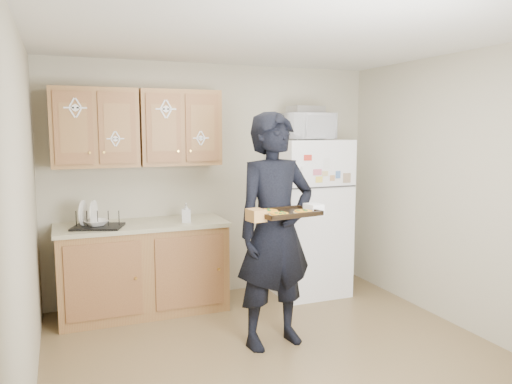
{
  "coord_description": "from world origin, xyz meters",
  "views": [
    {
      "loc": [
        -1.58,
        -3.39,
        1.82
      ],
      "look_at": [
        -0.06,
        0.45,
        1.29
      ],
      "focal_mm": 35.0,
      "sensor_mm": 36.0,
      "label": 1
    }
  ],
  "objects_px": {
    "microwave": "(308,126)",
    "dish_rack": "(98,218)",
    "refrigerator": "(308,217)",
    "person": "(275,231)",
    "baking_tray": "(286,213)"
  },
  "relations": [
    {
      "from": "refrigerator",
      "to": "person",
      "type": "xyz_separation_m",
      "value": [
        -0.89,
        -1.11,
        0.13
      ]
    },
    {
      "from": "person",
      "to": "refrigerator",
      "type": "bearing_deg",
      "value": 43.05
    },
    {
      "from": "refrigerator",
      "to": "baking_tray",
      "type": "height_order",
      "value": "refrigerator"
    },
    {
      "from": "baking_tray",
      "to": "dish_rack",
      "type": "height_order",
      "value": "baking_tray"
    },
    {
      "from": "refrigerator",
      "to": "microwave",
      "type": "height_order",
      "value": "microwave"
    },
    {
      "from": "person",
      "to": "microwave",
      "type": "distance_m",
      "value": 1.61
    },
    {
      "from": "person",
      "to": "dish_rack",
      "type": "bearing_deg",
      "value": 132.67
    },
    {
      "from": "baking_tray",
      "to": "dish_rack",
      "type": "xyz_separation_m",
      "value": [
        -1.29,
        1.38,
        -0.19
      ]
    },
    {
      "from": "refrigerator",
      "to": "dish_rack",
      "type": "distance_m",
      "value": 2.22
    },
    {
      "from": "dish_rack",
      "to": "person",
      "type": "bearing_deg",
      "value": -38.98
    },
    {
      "from": "microwave",
      "to": "dish_rack",
      "type": "relative_size",
      "value": 1.17
    },
    {
      "from": "dish_rack",
      "to": "baking_tray",
      "type": "bearing_deg",
      "value": -46.85
    },
    {
      "from": "refrigerator",
      "to": "microwave",
      "type": "relative_size",
      "value": 3.32
    },
    {
      "from": "baking_tray",
      "to": "microwave",
      "type": "xyz_separation_m",
      "value": [
        0.89,
        1.36,
        0.67
      ]
    },
    {
      "from": "refrigerator",
      "to": "dish_rack",
      "type": "relative_size",
      "value": 3.87
    }
  ]
}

